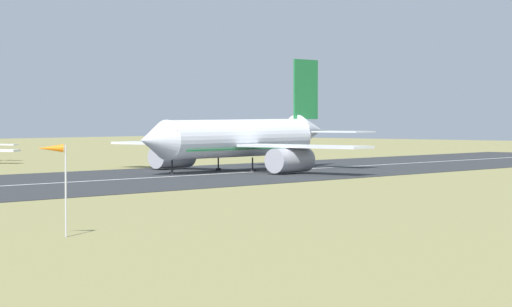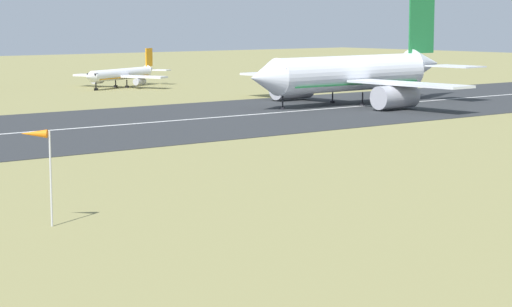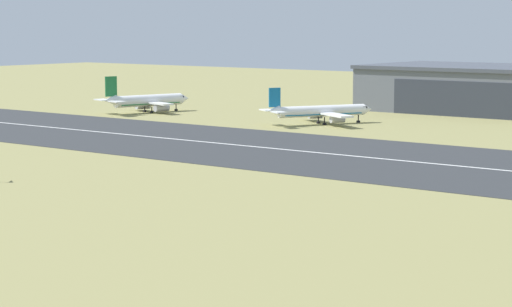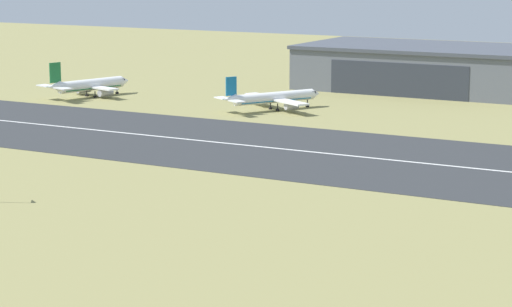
# 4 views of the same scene
# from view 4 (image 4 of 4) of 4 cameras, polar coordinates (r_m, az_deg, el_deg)

# --- Properties ---
(runway_strip) EXTENTS (381.56, 45.45, 0.06)m
(runway_strip) POSITION_cam_4_polar(r_m,az_deg,el_deg) (180.36, -0.60, 0.47)
(runway_strip) COLOR #2B2D30
(runway_strip) RESTS_ON ground_plane
(runway_centreline) EXTENTS (343.40, 0.70, 0.01)m
(runway_centreline) POSITION_cam_4_polar(r_m,az_deg,el_deg) (180.35, -0.60, 0.48)
(runway_centreline) COLOR silver
(runway_centreline) RESTS_ON runway_strip
(hangar_building) EXTENTS (60.14, 35.71, 11.31)m
(hangar_building) POSITION_cam_4_polar(r_m,az_deg,el_deg) (261.76, 9.47, 4.89)
(hangar_building) COLOR slate
(hangar_building) RESTS_ON ground_plane
(airplane_parked_centre) EXTENTS (17.52, 24.65, 9.15)m
(airplane_parked_centre) POSITION_cam_4_polar(r_m,az_deg,el_deg) (246.89, -9.47, 3.87)
(airplane_parked_centre) COLOR white
(airplane_parked_centre) RESTS_ON ground_plane
(airplane_parked_east) EXTENTS (20.82, 24.91, 8.18)m
(airplane_parked_east) POSITION_cam_4_polar(r_m,az_deg,el_deg) (222.03, 1.00, 3.20)
(airplane_parked_east) COLOR white
(airplane_parked_east) RESTS_ON ground_plane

